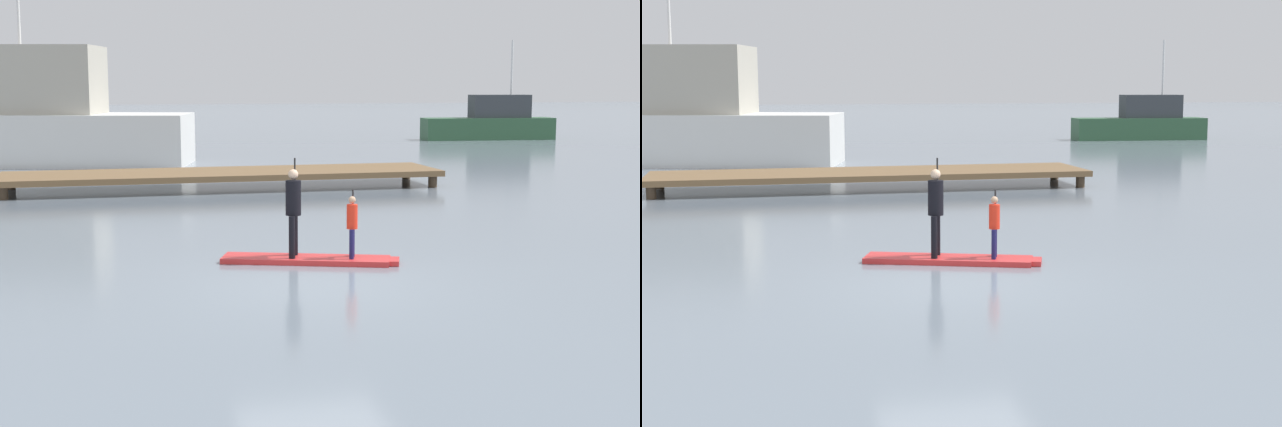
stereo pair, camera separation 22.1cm
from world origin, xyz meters
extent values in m
plane|color=slate|center=(0.00, 0.00, 0.00)|extent=(240.00, 240.00, 0.00)
cube|color=red|center=(0.28, 1.91, 0.05)|extent=(3.15, 1.73, 0.10)
cube|color=red|center=(1.78, 1.36, 0.05)|extent=(0.40, 0.55, 0.09)
cylinder|color=black|center=(0.12, 2.14, 0.49)|extent=(0.12, 0.12, 0.78)
cylinder|color=black|center=(0.00, 1.83, 0.49)|extent=(0.12, 0.12, 0.78)
cylinder|color=black|center=(0.06, 1.99, 1.20)|extent=(0.37, 0.37, 0.64)
sphere|color=beige|center=(0.06, 1.99, 1.63)|extent=(0.19, 0.19, 0.19)
cylinder|color=black|center=(0.13, 2.19, 1.01)|extent=(0.03, 0.03, 1.81)
cube|color=black|center=(0.13, 2.19, 0.19)|extent=(0.08, 0.14, 0.18)
cylinder|color=#19194C|center=(1.12, 1.73, 0.37)|extent=(0.08, 0.08, 0.54)
cylinder|color=#19194C|center=(1.04, 1.50, 0.37)|extent=(0.08, 0.08, 0.54)
cylinder|color=red|center=(1.08, 1.62, 0.87)|extent=(0.26, 0.26, 0.45)
sphere|color=tan|center=(1.08, 1.62, 1.17)|extent=(0.13, 0.13, 0.13)
cylinder|color=black|center=(1.14, 1.78, 0.72)|extent=(0.03, 0.03, 1.24)
cube|color=black|center=(1.14, 1.78, 0.19)|extent=(0.08, 0.14, 0.18)
cube|color=silver|center=(-6.58, 24.06, 1.01)|extent=(14.45, 7.07, 2.03)
cube|color=#B2AD9E|center=(-5.33, 23.75, 3.36)|extent=(5.01, 4.10, 2.66)
cube|color=#2D5638|center=(18.43, 34.36, 0.62)|extent=(7.64, 2.40, 1.24)
cube|color=#33383D|center=(19.11, 34.31, 1.89)|extent=(3.46, 1.61, 1.31)
cylinder|color=silver|center=(19.78, 34.25, 4.09)|extent=(0.12, 0.12, 3.08)
cube|color=brown|center=(0.43, 13.99, 0.45)|extent=(13.48, 3.13, 0.18)
cylinder|color=#473828|center=(-6.00, 12.73, 0.27)|extent=(0.28, 0.28, 0.54)
cylinder|color=#473828|center=(-6.00, 15.26, 0.27)|extent=(0.28, 0.28, 0.54)
cylinder|color=#473828|center=(6.87, 12.73, 0.27)|extent=(0.28, 0.28, 0.54)
cylinder|color=#473828|center=(6.87, 15.26, 0.27)|extent=(0.28, 0.28, 0.54)
camera|label=1|loc=(-3.42, -14.21, 3.31)|focal=51.26mm
camera|label=2|loc=(-3.21, -14.26, 3.31)|focal=51.26mm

